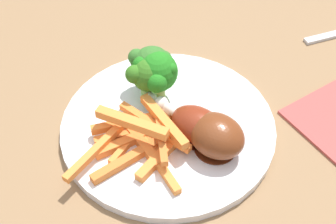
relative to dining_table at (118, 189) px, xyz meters
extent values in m
cube|color=#8E6B47|center=(0.00, 0.00, 0.09)|extent=(1.08, 0.76, 0.03)
cylinder|color=white|center=(0.07, 0.02, 0.11)|extent=(0.26, 0.26, 0.01)
cylinder|color=#93B04B|center=(0.06, 0.06, 0.13)|extent=(0.02, 0.02, 0.02)
sphere|color=#217B1C|center=(0.06, 0.06, 0.16)|extent=(0.05, 0.05, 0.05)
sphere|color=#217B1C|center=(0.04, 0.06, 0.16)|extent=(0.02, 0.02, 0.02)
sphere|color=#217B1C|center=(0.08, 0.06, 0.17)|extent=(0.02, 0.02, 0.02)
sphere|color=#217B1C|center=(0.05, 0.07, 0.16)|extent=(0.02, 0.02, 0.02)
sphere|color=#217B1C|center=(0.04, 0.07, 0.15)|extent=(0.02, 0.02, 0.02)
sphere|color=#217B1C|center=(0.04, 0.07, 0.17)|extent=(0.02, 0.02, 0.02)
sphere|color=#217B1C|center=(0.06, 0.04, 0.16)|extent=(0.02, 0.02, 0.02)
cylinder|color=#86BC5B|center=(0.05, 0.08, 0.13)|extent=(0.02, 0.02, 0.02)
sphere|color=#367129|center=(0.05, 0.08, 0.16)|extent=(0.05, 0.05, 0.05)
sphere|color=#367129|center=(0.04, 0.08, 0.16)|extent=(0.03, 0.03, 0.03)
sphere|color=#367129|center=(0.07, 0.08, 0.16)|extent=(0.02, 0.02, 0.02)
sphere|color=#367129|center=(0.03, 0.08, 0.17)|extent=(0.02, 0.02, 0.02)
cylinder|color=#76B854|center=(0.05, 0.06, 0.13)|extent=(0.02, 0.02, 0.03)
sphere|color=#35721E|center=(0.05, 0.06, 0.16)|extent=(0.04, 0.04, 0.04)
sphere|color=#35721E|center=(0.06, 0.07, 0.16)|extent=(0.01, 0.01, 0.01)
sphere|color=#35721E|center=(0.03, 0.05, 0.16)|extent=(0.02, 0.02, 0.02)
sphere|color=#35721E|center=(0.04, 0.07, 0.17)|extent=(0.02, 0.02, 0.02)
sphere|color=#35721E|center=(0.06, 0.06, 0.16)|extent=(0.02, 0.02, 0.02)
cube|color=orange|center=(0.03, -0.01, 0.12)|extent=(0.09, 0.05, 0.01)
cube|color=orange|center=(0.03, -0.01, 0.15)|extent=(0.08, 0.05, 0.01)
cube|color=orange|center=(0.06, -0.03, 0.14)|extent=(0.01, 0.06, 0.01)
cube|color=orange|center=(0.06, -0.01, 0.13)|extent=(0.07, 0.06, 0.01)
cube|color=orange|center=(0.03, -0.01, 0.12)|extent=(0.06, 0.08, 0.01)
cube|color=orange|center=(0.04, -0.02, 0.12)|extent=(0.04, 0.06, 0.01)
cube|color=orange|center=(0.05, 0.01, 0.13)|extent=(0.07, 0.06, 0.01)
cube|color=orange|center=(0.03, 0.00, 0.12)|extent=(0.10, 0.03, 0.01)
cube|color=orange|center=(0.05, -0.02, 0.12)|extent=(0.03, 0.07, 0.01)
cube|color=orange|center=(0.02, 0.01, 0.13)|extent=(0.08, 0.03, 0.01)
cube|color=orange|center=(-0.01, -0.03, 0.13)|extent=(0.07, 0.09, 0.01)
cube|color=orange|center=(0.04, 0.01, 0.13)|extent=(0.10, 0.02, 0.01)
cube|color=orange|center=(0.06, 0.00, 0.14)|extent=(0.05, 0.08, 0.01)
cube|color=orange|center=(0.06, -0.05, 0.12)|extent=(0.05, 0.08, 0.01)
cube|color=orange|center=(0.07, -0.03, 0.12)|extent=(0.07, 0.08, 0.01)
cube|color=orange|center=(0.03, -0.04, 0.12)|extent=(0.09, 0.07, 0.01)
cube|color=orange|center=(0.06, 0.01, 0.12)|extent=(0.07, 0.02, 0.01)
cylinder|color=#501F0E|center=(0.12, -0.03, 0.12)|extent=(0.05, 0.05, 0.00)
ellipsoid|color=brown|center=(0.12, -0.03, 0.14)|extent=(0.09, 0.09, 0.05)
cylinder|color=beige|center=(0.08, 0.01, 0.14)|extent=(0.04, 0.04, 0.01)
sphere|color=silver|center=(0.06, 0.03, 0.14)|extent=(0.02, 0.02, 0.02)
cylinder|color=#5A1A0D|center=(0.11, -0.01, 0.12)|extent=(0.04, 0.04, 0.00)
ellipsoid|color=maroon|center=(0.11, -0.01, 0.14)|extent=(0.08, 0.08, 0.04)
cylinder|color=beige|center=(0.06, 0.03, 0.14)|extent=(0.03, 0.03, 0.01)
sphere|color=silver|center=(0.05, 0.04, 0.14)|extent=(0.02, 0.02, 0.02)
camera|label=1|loc=(0.05, -0.35, 0.54)|focal=48.70mm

